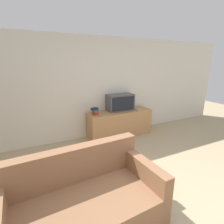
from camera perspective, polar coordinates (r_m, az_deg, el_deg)
ground_plane at (r=2.76m, az=18.83°, el=-30.33°), size 14.00×14.00×0.00m
wall_back at (r=4.59m, az=-6.97°, el=7.52°), size 9.00×0.06×2.60m
tv_stand at (r=4.82m, az=2.55°, el=-3.66°), size 1.76×0.52×0.70m
television at (r=4.75m, az=2.69°, el=3.19°), size 0.72×0.36×0.44m
couch at (r=2.36m, az=-9.18°, el=-28.34°), size 1.85×1.02×0.94m
book_stack at (r=4.37m, az=-5.57°, el=0.29°), size 0.16×0.22×0.17m
remote_on_stand at (r=4.84m, az=8.28°, el=0.73°), size 0.06×0.17×0.02m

